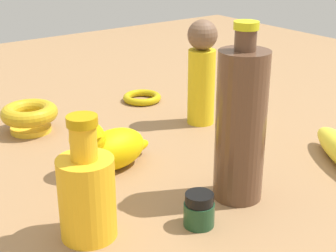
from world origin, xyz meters
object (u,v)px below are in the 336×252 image
object	(u,v)px
cat_figurine	(107,145)
nail_polish_jar	(199,210)
bottle_short	(87,192)
bangle	(142,98)
bottle_tall	(241,124)
person_figure_adult	(202,71)
bowl	(30,115)

from	to	relation	value
cat_figurine	nail_polish_jar	xyz separation A→B (m)	(0.21, 0.01, -0.02)
nail_polish_jar	bottle_short	world-z (taller)	bottle_short
bangle	bottle_tall	distance (m)	0.46
person_figure_adult	nail_polish_jar	distance (m)	0.38
bangle	nail_polish_jar	bearing A→B (deg)	-25.33
nail_polish_jar	bowl	distance (m)	0.44
person_figure_adult	bottle_tall	bearing A→B (deg)	-29.45
bangle	bottle_tall	world-z (taller)	bottle_tall
bowl	cat_figurine	bearing A→B (deg)	9.36
cat_figurine	bottle_short	distance (m)	0.19
nail_polish_jar	bottle_short	size ratio (longest dim) A/B	0.28
cat_figurine	bangle	size ratio (longest dim) A/B	1.78
cat_figurine	bottle_tall	world-z (taller)	bottle_tall
cat_figurine	person_figure_adult	distance (m)	0.27
bottle_tall	bottle_short	size ratio (longest dim) A/B	1.56
person_figure_adult	bowl	bearing A→B (deg)	-118.23
bangle	bowl	xyz separation A→B (m)	(0.02, -0.27, 0.02)
bottle_tall	nail_polish_jar	distance (m)	0.13
cat_figurine	bottle_short	world-z (taller)	bottle_short
person_figure_adult	bottle_short	size ratio (longest dim) A/B	1.26
nail_polish_jar	bottle_short	xyz separation A→B (m)	(-0.06, -0.13, 0.04)
cat_figurine	bowl	world-z (taller)	cat_figurine
bottle_tall	bowl	world-z (taller)	bottle_tall
bottle_tall	bowl	bearing A→B (deg)	-160.78
person_figure_adult	bowl	world-z (taller)	person_figure_adult
cat_figurine	nail_polish_jar	world-z (taller)	cat_figurine
person_figure_adult	nail_polish_jar	bearing A→B (deg)	-40.10
bangle	person_figure_adult	distance (m)	0.20
bottle_tall	bottle_short	bearing A→B (deg)	-99.75
cat_figurine	person_figure_adult	bearing A→B (deg)	105.32
cat_figurine	bangle	xyz separation A→B (m)	(-0.25, 0.23, -0.03)
bottle_short	bowl	bearing A→B (deg)	168.42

